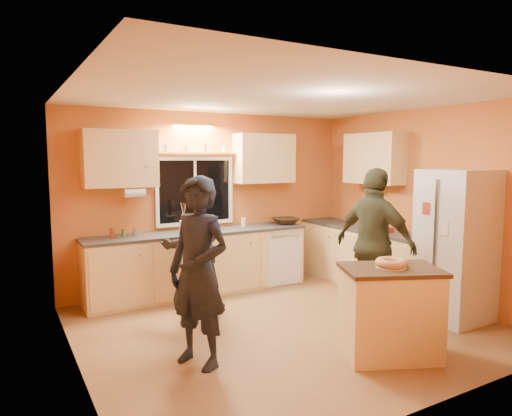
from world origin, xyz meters
TOP-DOWN VIEW (x-y plane):
  - ground at (0.00, 0.00)m, footprint 4.50×4.50m
  - room_shell at (0.12, 0.41)m, footprint 4.54×4.04m
  - back_counter at (0.01, 1.70)m, footprint 4.23×0.62m
  - right_counter at (1.95, 0.50)m, footprint 0.62×1.84m
  - refrigerator at (1.89, -0.80)m, footprint 0.72×0.70m
  - island at (0.44, -1.17)m, footprint 1.09×0.94m
  - bundt_pastry at (0.44, -1.17)m, footprint 0.31×0.31m
  - person_left at (-1.25, -0.42)m, footprint 0.67×0.77m
  - person_center at (-0.74, 0.97)m, footprint 0.93×0.79m
  - person_right at (1.05, -0.33)m, footprint 0.64×1.14m
  - mixing_bowl at (1.10, 1.68)m, footprint 0.42×0.42m
  - utensil_crock at (-0.58, 1.68)m, footprint 0.14×0.14m
  - potted_plant at (2.02, -0.30)m, footprint 0.38×0.36m
  - red_box at (1.89, 0.32)m, footprint 0.18×0.14m

SIDE VIEW (x-z plane):
  - ground at x=0.00m, z-range 0.00..0.00m
  - island at x=0.44m, z-range 0.01..0.89m
  - back_counter at x=0.01m, z-range 0.00..0.90m
  - right_counter at x=1.95m, z-range 0.00..0.90m
  - person_center at x=-0.74m, z-range 0.00..1.66m
  - person_left at x=-1.25m, z-range 0.00..1.78m
  - refrigerator at x=1.89m, z-range 0.00..1.80m
  - person_right at x=1.05m, z-range 0.00..1.82m
  - bundt_pastry at x=0.44m, z-range 0.89..0.98m
  - red_box at x=1.89m, z-range 0.90..0.97m
  - mixing_bowl at x=1.10m, z-range 0.90..1.00m
  - utensil_crock at x=-0.58m, z-range 0.90..1.07m
  - potted_plant at x=2.02m, z-range 0.90..1.24m
  - room_shell at x=0.12m, z-range 0.31..2.92m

